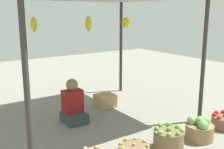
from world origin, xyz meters
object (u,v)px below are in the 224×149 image
(basket_green_apples, at_px, (169,139))
(wooden_crate_near_vendor, at_px, (105,101))
(vendor_person, at_px, (73,106))
(basket_cabbages, at_px, (200,130))

(basket_green_apples, bearing_deg, wooden_crate_near_vendor, 83.13)
(vendor_person, relative_size, wooden_crate_near_vendor, 2.09)
(basket_green_apples, bearing_deg, basket_cabbages, -4.39)
(wooden_crate_near_vendor, bearing_deg, basket_cabbages, -79.84)
(basket_cabbages, relative_size, wooden_crate_near_vendor, 1.13)
(vendor_person, height_order, basket_cabbages, vendor_person)
(vendor_person, height_order, basket_green_apples, vendor_person)
(vendor_person, bearing_deg, wooden_crate_near_vendor, 21.08)
(basket_green_apples, relative_size, wooden_crate_near_vendor, 1.15)
(basket_cabbages, bearing_deg, basket_green_apples, 175.61)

